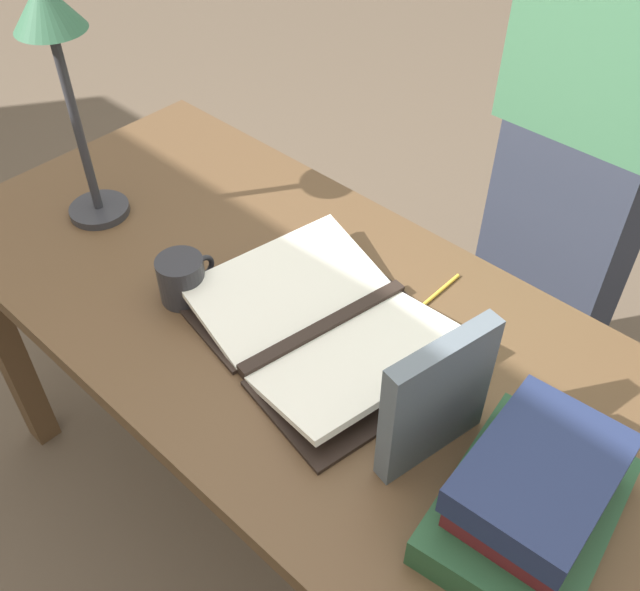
{
  "coord_description": "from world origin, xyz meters",
  "views": [
    {
      "loc": [
        -0.59,
        0.62,
        1.61
      ],
      "look_at": [
        -0.02,
        0.0,
        0.8
      ],
      "focal_mm": 40.0,
      "sensor_mm": 36.0,
      "label": 1
    }
  ],
  "objects_px": {
    "book_stack_tall": "(532,497)",
    "person_reader": "(596,115)",
    "book_standing_upright": "(436,400)",
    "pencil": "(436,295)",
    "coffee_mug": "(183,279)",
    "open_book": "(324,326)",
    "reading_lamp": "(57,50)"
  },
  "relations": [
    {
      "from": "book_stack_tall",
      "to": "person_reader",
      "type": "distance_m",
      "value": 0.86
    },
    {
      "from": "book_standing_upright",
      "to": "pencil",
      "type": "relative_size",
      "value": 1.58
    },
    {
      "from": "coffee_mug",
      "to": "book_stack_tall",
      "type": "bearing_deg",
      "value": -177.4
    },
    {
      "from": "open_book",
      "to": "reading_lamp",
      "type": "xyz_separation_m",
      "value": [
        0.56,
        0.07,
        0.33
      ]
    },
    {
      "from": "coffee_mug",
      "to": "person_reader",
      "type": "height_order",
      "value": "person_reader"
    },
    {
      "from": "open_book",
      "to": "pencil",
      "type": "relative_size",
      "value": 3.5
    },
    {
      "from": "book_stack_tall",
      "to": "coffee_mug",
      "type": "xyz_separation_m",
      "value": [
        0.68,
        0.03,
        -0.02
      ]
    },
    {
      "from": "book_stack_tall",
      "to": "pencil",
      "type": "relative_size",
      "value": 2.23
    },
    {
      "from": "open_book",
      "to": "book_stack_tall",
      "type": "xyz_separation_m",
      "value": [
        -0.43,
        0.07,
        0.05
      ]
    },
    {
      "from": "open_book",
      "to": "coffee_mug",
      "type": "xyz_separation_m",
      "value": [
        0.24,
        0.1,
        0.03
      ]
    },
    {
      "from": "coffee_mug",
      "to": "book_standing_upright",
      "type": "bearing_deg",
      "value": -175.5
    },
    {
      "from": "book_standing_upright",
      "to": "pencil",
      "type": "distance_m",
      "value": 0.34
    },
    {
      "from": "book_stack_tall",
      "to": "book_standing_upright",
      "type": "height_order",
      "value": "book_standing_upright"
    },
    {
      "from": "book_stack_tall",
      "to": "book_standing_upright",
      "type": "xyz_separation_m",
      "value": [
        0.17,
        -0.01,
        0.05
      ]
    },
    {
      "from": "coffee_mug",
      "to": "person_reader",
      "type": "bearing_deg",
      "value": -112.28
    },
    {
      "from": "reading_lamp",
      "to": "pencil",
      "type": "relative_size",
      "value": 3.31
    },
    {
      "from": "open_book",
      "to": "reading_lamp",
      "type": "distance_m",
      "value": 0.66
    },
    {
      "from": "reading_lamp",
      "to": "coffee_mug",
      "type": "height_order",
      "value": "reading_lamp"
    },
    {
      "from": "open_book",
      "to": "coffee_mug",
      "type": "bearing_deg",
      "value": 33.39
    },
    {
      "from": "coffee_mug",
      "to": "reading_lamp",
      "type": "bearing_deg",
      "value": -6.78
    },
    {
      "from": "pencil",
      "to": "book_stack_tall",
      "type": "bearing_deg",
      "value": 141.64
    },
    {
      "from": "book_standing_upright",
      "to": "coffee_mug",
      "type": "height_order",
      "value": "book_standing_upright"
    },
    {
      "from": "reading_lamp",
      "to": "coffee_mug",
      "type": "relative_size",
      "value": 4.12
    },
    {
      "from": "coffee_mug",
      "to": "person_reader",
      "type": "distance_m",
      "value": 0.89
    },
    {
      "from": "open_book",
      "to": "pencil",
      "type": "height_order",
      "value": "open_book"
    },
    {
      "from": "book_standing_upright",
      "to": "pencil",
      "type": "xyz_separation_m",
      "value": [
        0.18,
        -0.27,
        -0.11
      ]
    },
    {
      "from": "reading_lamp",
      "to": "pencil",
      "type": "xyz_separation_m",
      "value": [
        -0.65,
        -0.27,
        -0.34
      ]
    },
    {
      "from": "coffee_mug",
      "to": "pencil",
      "type": "relative_size",
      "value": 0.8
    },
    {
      "from": "coffee_mug",
      "to": "pencil",
      "type": "distance_m",
      "value": 0.45
    },
    {
      "from": "open_book",
      "to": "person_reader",
      "type": "relative_size",
      "value": 0.28
    },
    {
      "from": "book_stack_tall",
      "to": "reading_lamp",
      "type": "xyz_separation_m",
      "value": [
        1.0,
        -0.01,
        0.28
      ]
    },
    {
      "from": "pencil",
      "to": "coffee_mug",
      "type": "bearing_deg",
      "value": 43.13
    }
  ]
}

